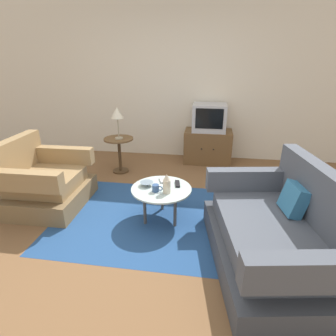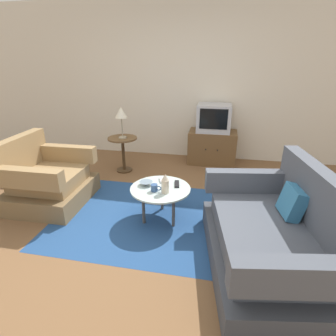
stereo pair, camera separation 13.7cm
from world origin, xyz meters
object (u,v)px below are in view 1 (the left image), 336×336
object	(u,v)px
coffee_table	(161,191)
tv_remote_dark	(177,184)
mug	(156,188)
bowl	(147,184)
armchair	(43,183)
side_table	(119,148)
tv_remote_silver	(162,180)
television	(209,118)
couch	(277,236)
vase	(167,184)
tv_stand	(208,146)
table_lamp	(117,114)

from	to	relation	value
coffee_table	tv_remote_dark	distance (m)	0.22
mug	bowl	xyz separation A→B (m)	(-0.13, 0.13, -0.02)
mug	bowl	world-z (taller)	mug
armchair	side_table	distance (m)	1.34
tv_remote_silver	television	bearing A→B (deg)	144.12
couch	tv_remote_dark	distance (m)	1.20
tv_remote_dark	tv_remote_silver	world-z (taller)	same
television	tv_remote_silver	bearing A→B (deg)	-106.33
television	side_table	bearing A→B (deg)	-154.42
side_table	bowl	distance (m)	1.46
television	couch	bearing A→B (deg)	-75.76
couch	side_table	world-z (taller)	couch
coffee_table	vase	size ratio (longest dim) A/B	3.12
tv_stand	tv_remote_silver	bearing A→B (deg)	-106.36
vase	coffee_table	bearing A→B (deg)	128.58
tv_remote_dark	coffee_table	bearing A→B (deg)	-65.03
couch	tv_remote_dark	bearing A→B (deg)	45.13
couch	tv_remote_silver	world-z (taller)	couch
coffee_table	side_table	distance (m)	1.59
television	table_lamp	size ratio (longest dim) A/B	1.15
vase	couch	bearing A→B (deg)	-23.95
coffee_table	tv_stand	distance (m)	2.04
bowl	tv_remote_dark	bearing A→B (deg)	12.86
tv_stand	table_lamp	xyz separation A→B (m)	(-1.40, -0.70, 0.68)
tv_stand	television	size ratio (longest dim) A/B	1.45
armchair	bowl	xyz separation A→B (m)	(1.37, -0.08, 0.13)
side_table	television	world-z (taller)	television
armchair	mug	size ratio (longest dim) A/B	8.46
mug	tv_remote_silver	size ratio (longest dim) A/B	0.79
table_lamp	tv_stand	bearing A→B (deg)	26.69
tv_stand	television	xyz separation A→B (m)	(0.00, 0.00, 0.52)
television	mug	size ratio (longest dim) A/B	4.77
television	mug	xyz separation A→B (m)	(-0.54, -2.06, -0.37)
tv_stand	tv_remote_dark	distance (m)	1.89
table_lamp	mug	size ratio (longest dim) A/B	4.15
mug	tv_remote_dark	size ratio (longest dim) A/B	0.68
television	tv_remote_dark	xyz separation A→B (m)	(-0.33, -1.86, -0.40)
armchair	bowl	size ratio (longest dim) A/B	6.51
tv_stand	bowl	world-z (taller)	tv_stand
armchair	vase	distance (m)	1.65
vase	bowl	size ratio (longest dim) A/B	1.43
coffee_table	side_table	size ratio (longest dim) A/B	1.19
armchair	table_lamp	xyz separation A→B (m)	(0.64, 1.15, 0.67)
television	bowl	size ratio (longest dim) A/B	3.67
couch	television	size ratio (longest dim) A/B	2.90
tv_remote_dark	tv_remote_silver	bearing A→B (deg)	-118.95
coffee_table	tv_stand	xyz separation A→B (m)	(0.50, 1.98, -0.07)
television	tv_remote_dark	world-z (taller)	television
armchair	television	xyz separation A→B (m)	(2.04, 1.86, 0.52)
couch	tv_remote_silver	bearing A→B (deg)	47.54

